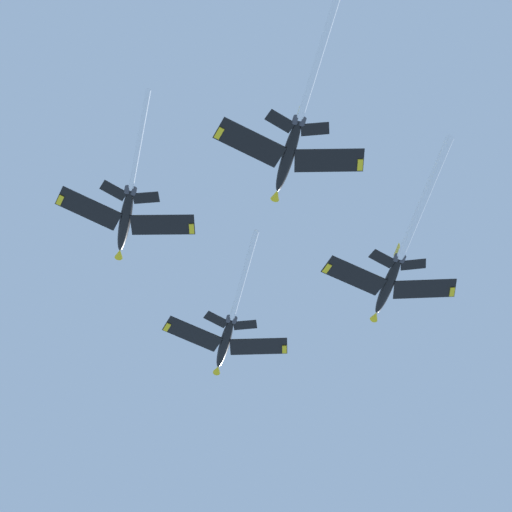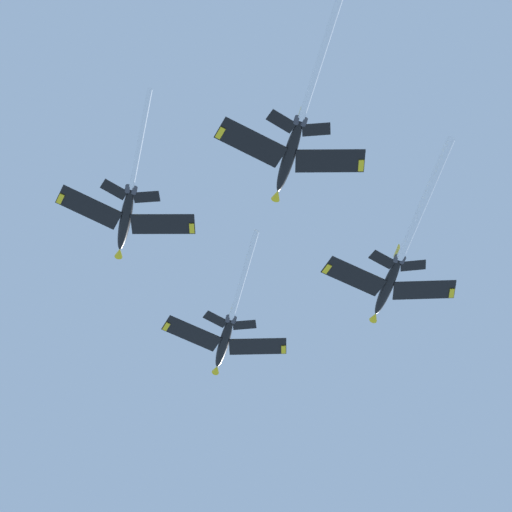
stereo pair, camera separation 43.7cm
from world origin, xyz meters
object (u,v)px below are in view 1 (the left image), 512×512
Objects in this scene: jet_left_wing at (127,208)px; jet_slot at (294,136)px; jet_lead at (229,329)px; jet_right_wing at (400,257)px.

jet_left_wing is 0.97× the size of jet_slot.
jet_right_wing is at bearing 169.28° from jet_lead.
jet_lead is 29.99m from jet_right_wing.
jet_right_wing reaches higher than jet_left_wing.
jet_slot is (-21.64, 29.66, -12.67)m from jet_lead.
jet_lead is 27.17m from jet_left_wing.
jet_lead reaches higher than jet_left_wing.
jet_right_wing is 1.15× the size of jet_slot.
jet_slot is at bearing 172.40° from jet_left_wing.
jet_right_wing is 25.89m from jet_slot.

